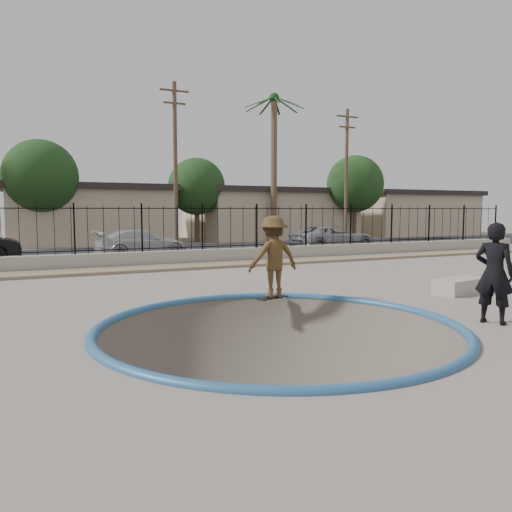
{
  "coord_description": "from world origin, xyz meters",
  "views": [
    {
      "loc": [
        -4.46,
        -9.22,
        2.25
      ],
      "look_at": [
        0.96,
        2.0,
        1.09
      ],
      "focal_mm": 35.0,
      "sensor_mm": 36.0,
      "label": 1
    }
  ],
  "objects": [
    {
      "name": "ground",
      "position": [
        0.0,
        12.0,
        -1.1
      ],
      "size": [
        120.0,
        120.0,
        2.2
      ],
      "primitive_type": "cube",
      "color": "slate",
      "rests_on": "ground"
    },
    {
      "name": "bowl_pit",
      "position": [
        0.0,
        -1.0,
        0.0
      ],
      "size": [
        6.84,
        6.84,
        1.8
      ],
      "primitive_type": null,
      "color": "#52483F",
      "rests_on": "ground"
    },
    {
      "name": "coping_ring",
      "position": [
        0.0,
        -1.0,
        0.0
      ],
      "size": [
        7.04,
        7.04,
        0.2
      ],
      "primitive_type": "torus",
      "color": "#295986",
      "rests_on": "ground"
    },
    {
      "name": "rock_strip",
      "position": [
        0.0,
        9.2,
        0.06
      ],
      "size": [
        42.0,
        1.6,
        0.11
      ],
      "primitive_type": "cube",
      "color": "#988564",
      "rests_on": "ground"
    },
    {
      "name": "retaining_wall",
      "position": [
        0.0,
        10.3,
        0.3
      ],
      "size": [
        42.0,
        0.45,
        0.6
      ],
      "primitive_type": "cube",
      "color": "gray",
      "rests_on": "ground"
    },
    {
      "name": "fence",
      "position": [
        0.0,
        10.3,
        1.5
      ],
      "size": [
        40.0,
        0.04,
        1.8
      ],
      "color": "black",
      "rests_on": "retaining_wall"
    },
    {
      "name": "street",
      "position": [
        0.0,
        17.0,
        0.02
      ],
      "size": [
        90.0,
        8.0,
        0.04
      ],
      "primitive_type": "cube",
      "color": "black",
      "rests_on": "ground"
    },
    {
      "name": "house_center",
      "position": [
        0.0,
        26.5,
        1.97
      ],
      "size": [
        10.6,
        8.6,
        3.9
      ],
      "color": "tan",
      "rests_on": "ground"
    },
    {
      "name": "house_east",
      "position": [
        14.0,
        26.5,
        1.97
      ],
      "size": [
        12.6,
        8.6,
        3.9
      ],
      "color": "tan",
      "rests_on": "ground"
    },
    {
      "name": "house_east_far",
      "position": [
        28.0,
        26.5,
        1.97
      ],
      "size": [
        11.6,
        8.6,
        3.9
      ],
      "color": "tan",
      "rests_on": "ground"
    },
    {
      "name": "palm_right",
      "position": [
        12.0,
        22.0,
        7.33
      ],
      "size": [
        2.3,
        2.3,
        10.3
      ],
      "color": "brown",
      "rests_on": "ground"
    },
    {
      "name": "utility_pole_mid",
      "position": [
        4.0,
        19.0,
        4.96
      ],
      "size": [
        1.7,
        0.24,
        9.5
      ],
      "color": "#473323",
      "rests_on": "ground"
    },
    {
      "name": "utility_pole_right",
      "position": [
        16.0,
        19.0,
        4.7
      ],
      "size": [
        1.7,
        0.24,
        9.0
      ],
      "color": "#473323",
      "rests_on": "ground"
    },
    {
      "name": "street_tree_left",
      "position": [
        -3.0,
        23.0,
        4.19
      ],
      "size": [
        4.32,
        4.32,
        6.36
      ],
      "color": "#473323",
      "rests_on": "ground"
    },
    {
      "name": "street_tree_mid",
      "position": [
        7.0,
        24.0,
        3.84
      ],
      "size": [
        3.96,
        3.96,
        5.83
      ],
      "color": "#473323",
      "rests_on": "ground"
    },
    {
      "name": "street_tree_right",
      "position": [
        19.0,
        22.0,
        4.19
      ],
      "size": [
        4.32,
        4.32,
        6.36
      ],
      "color": "#473323",
      "rests_on": "ground"
    },
    {
      "name": "skater",
      "position": [
        1.24,
        1.6,
        1.0
      ],
      "size": [
        1.31,
        0.77,
        2.0
      ],
      "primitive_type": "imported",
      "rotation": [
        0.0,
        0.0,
        3.12
      ],
      "color": "brown",
      "rests_on": "ground"
    },
    {
      "name": "skateboard",
      "position": [
        1.24,
        1.6,
        0.06
      ],
      "size": [
        0.93,
        0.51,
        0.08
      ],
      "rotation": [
        0.0,
        0.0,
        0.33
      ],
      "color": "black",
      "rests_on": "ground"
    },
    {
      "name": "videographer",
      "position": [
        4.0,
        -2.5,
        1.0
      ],
      "size": [
        0.74,
        0.87,
        2.01
      ],
      "primitive_type": "imported",
      "rotation": [
        0.0,
        0.0,
        2.0
      ],
      "color": "black",
      "rests_on": "ground"
    },
    {
      "name": "concrete_ledge",
      "position": [
        6.27,
        0.37,
        0.2
      ],
      "size": [
        1.7,
        0.99,
        0.4
      ],
      "primitive_type": "cube",
      "rotation": [
        0.0,
        0.0,
        0.19
      ],
      "color": "#A09B8E",
      "rests_on": "ground"
    },
    {
      "name": "car_c",
      "position": [
        0.96,
        14.61,
        0.67
      ],
      "size": [
        4.47,
        2.06,
        1.27
      ],
      "primitive_type": "imported",
      "rotation": [
        0.0,
        0.0,
        1.64
      ],
      "color": "#B9B9BC",
      "rests_on": "street"
    },
    {
      "name": "car_d",
      "position": [
        11.35,
        13.72,
        0.71
      ],
      "size": [
        4.97,
        2.51,
        1.35
      ],
      "primitive_type": "imported",
      "rotation": [
        0.0,
        0.0,
        1.63
      ],
      "color": "gray",
      "rests_on": "street"
    }
  ]
}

